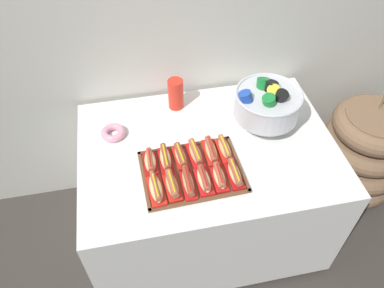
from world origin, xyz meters
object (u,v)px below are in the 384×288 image
hot_dog_5 (235,174)px  hot_dog_3 (204,180)px  buffet_table (206,189)px  hot_dog_7 (165,159)px  hot_dog_0 (156,189)px  hot_dog_8 (181,156)px  hot_dog_4 (219,177)px  hot_dog_11 (225,149)px  hot_dog_2 (188,183)px  hot_dog_6 (150,162)px  cup_stack (176,94)px  donut (113,133)px  serving_tray (192,172)px  hot_dog_9 (195,153)px  punch_bowl (267,103)px  hot_dog_10 (210,151)px  hot_dog_1 (172,185)px  floor_vase (361,152)px

hot_dog_5 → hot_dog_3: bearing=-178.1°
buffet_table → hot_dog_7: hot_dog_7 is taller
hot_dog_0 → hot_dog_7: bearing=67.5°
hot_dog_8 → hot_dog_4: bearing=-45.8°
hot_dog_11 → hot_dog_5: bearing=-88.1°
hot_dog_2 → hot_dog_6: bearing=134.2°
hot_dog_2 → hot_dog_11: size_ratio=1.10×
hot_dog_4 → hot_dog_7: 0.28m
hot_dog_2 → hot_dog_8: (-0.01, 0.16, -0.00)m
cup_stack → hot_dog_2: bearing=-94.2°
hot_dog_4 → donut: 0.62m
serving_tray → hot_dog_8: size_ratio=2.97×
hot_dog_6 → hot_dog_11: (0.37, 0.01, -0.00)m
hot_dog_9 → punch_bowl: punch_bowl is taller
cup_stack → punch_bowl: bearing=-28.0°
hot_dog_0 → serving_tray: bearing=25.7°
hot_dog_4 → hot_dog_6: (-0.31, 0.15, 0.00)m
hot_dog_0 → hot_dog_4: size_ratio=1.13×
hot_dog_11 → hot_dog_8: bearing=-178.1°
cup_stack → hot_dog_7: bearing=-106.6°
hot_dog_9 → hot_dog_10: hot_dog_9 is taller
hot_dog_1 → hot_dog_2: bearing=1.9°
punch_bowl → hot_dog_5: bearing=-127.9°
donut → hot_dog_4: bearing=-40.8°
hot_dog_2 → donut: 0.52m
hot_dog_8 → hot_dog_6: bearing=-178.1°
hot_dog_4 → hot_dog_11: bearing=67.5°
hot_dog_5 → donut: bearing=143.5°
hot_dog_1 → hot_dog_3: (0.15, 0.01, -0.00)m
buffet_table → hot_dog_3: size_ratio=7.90×
serving_tray → hot_dog_10: bearing=38.2°
hot_dog_11 → donut: size_ratio=1.26×
hot_dog_2 → hot_dog_4: size_ratio=1.13×
buffet_table → hot_dog_9: bearing=-140.3°
hot_dog_3 → hot_dog_10: size_ratio=0.92×
hot_dog_9 → donut: 0.46m
hot_dog_1 → hot_dog_10: 0.28m
floor_vase → hot_dog_4: (-1.11, -0.39, 0.49)m
hot_dog_7 → hot_dog_5: bearing=-26.9°
floor_vase → hot_dog_7: size_ratio=6.43×
hot_dog_4 → hot_dog_6: 0.34m
hot_dog_1 → hot_dog_7: size_ratio=0.93×
floor_vase → hot_dog_4: floor_vase is taller
floor_vase → hot_dog_11: floor_vase is taller
hot_dog_2 → floor_vase: bearing=17.3°
serving_tray → hot_dog_1: bearing=-141.8°
hot_dog_7 → hot_dog_10: hot_dog_7 is taller
hot_dog_9 → punch_bowl: size_ratio=0.49×
hot_dog_4 → floor_vase: bearing=19.3°
hot_dog_8 → hot_dog_11: 0.23m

